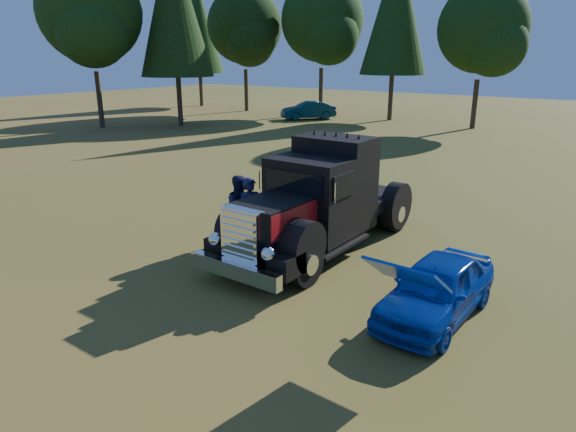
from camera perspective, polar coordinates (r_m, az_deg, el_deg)
The scene contains 7 objects.
ground at distance 12.25m, azimuth -4.41°, elevation -7.26°, with size 120.00×120.00×0.00m, color #384C16.
treeline at distance 37.16m, azimuth 20.57°, elevation 20.44°, with size 72.10×24.04×13.84m.
diamond_t_truck at distance 13.74m, azimuth 3.25°, elevation 1.26°, with size 3.25×7.16×3.00m.
hotrod_coupe at distance 10.83m, azimuth 16.15°, elevation -7.75°, with size 1.56×4.01×1.89m.
spectator_near at distance 13.96m, azimuth -4.15°, elevation 0.27°, with size 0.72×0.47×1.98m, color #21264F.
spectator_far at distance 14.35m, azimuth -5.23°, elevation 0.68°, with size 0.95×0.74×1.96m, color navy.
distant_teal_car at distance 42.84m, azimuth 2.27°, elevation 11.65°, with size 1.53×4.38×1.44m, color #0B4241.
Camera 1 is at (7.32, -8.38, 5.13)m, focal length 32.00 mm.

